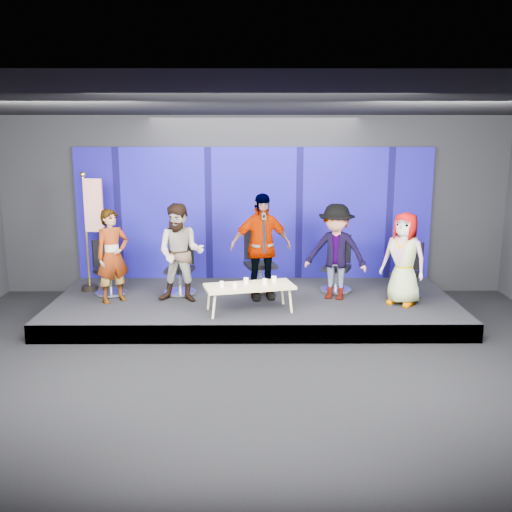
% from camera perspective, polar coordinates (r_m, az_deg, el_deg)
% --- Properties ---
extents(ground, '(10.00, 10.00, 0.00)m').
position_cam_1_polar(ground, '(7.90, -0.14, -11.39)').
color(ground, black).
rests_on(ground, ground).
extents(room_walls, '(10.02, 8.02, 3.51)m').
position_cam_1_polar(room_walls, '(7.27, -0.15, 6.44)').
color(room_walls, black).
rests_on(room_walls, ground).
extents(riser, '(7.00, 3.00, 0.30)m').
position_cam_1_polar(riser, '(10.19, -0.18, -4.99)').
color(riser, black).
rests_on(riser, ground).
extents(backdrop, '(7.00, 0.08, 2.60)m').
position_cam_1_polar(backdrop, '(11.30, -0.20, 4.25)').
color(backdrop, '#100865').
rests_on(backdrop, riser).
extents(chair_a, '(0.79, 0.79, 1.00)m').
position_cam_1_polar(chair_a, '(10.62, -14.49, -2.01)').
color(chair_a, silver).
rests_on(chair_a, riser).
extents(panelist_a, '(0.70, 0.67, 1.61)m').
position_cam_1_polar(panelist_a, '(10.03, -14.15, 0.00)').
color(panelist_a, black).
rests_on(panelist_a, riser).
extents(chair_b, '(0.65, 0.65, 1.05)m').
position_cam_1_polar(chair_b, '(10.42, -7.57, -1.88)').
color(chair_b, silver).
rests_on(chair_b, riser).
extents(panelist_b, '(0.89, 0.72, 1.70)m').
position_cam_1_polar(panelist_b, '(9.82, -7.54, 0.28)').
color(panelist_b, black).
rests_on(panelist_b, riser).
extents(chair_c, '(0.79, 0.79, 1.15)m').
position_cam_1_polar(chair_c, '(10.52, 0.36, -1.46)').
color(chair_c, silver).
rests_on(chair_c, riser).
extents(panelist_c, '(1.17, 0.72, 1.86)m').
position_cam_1_polar(panelist_c, '(9.90, 0.49, 0.95)').
color(panelist_c, black).
rests_on(panelist_c, riser).
extents(chair_d, '(0.74, 0.74, 1.04)m').
position_cam_1_polar(chair_d, '(10.60, 8.08, -1.69)').
color(chair_d, silver).
rests_on(chair_d, riser).
extents(panelist_d, '(1.23, 0.95, 1.68)m').
position_cam_1_polar(panelist_d, '(9.99, 7.98, 0.40)').
color(panelist_d, black).
rests_on(panelist_d, riser).
extents(chair_e, '(0.77, 0.77, 0.97)m').
position_cam_1_polar(chair_e, '(10.49, 14.86, -2.23)').
color(chair_e, silver).
rests_on(chair_e, riser).
extents(panelist_e, '(0.92, 0.87, 1.58)m').
position_cam_1_polar(panelist_e, '(9.91, 14.57, -0.27)').
color(panelist_e, black).
rests_on(panelist_e, riser).
extents(coffee_table, '(1.54, 0.93, 0.44)m').
position_cam_1_polar(coffee_table, '(9.28, -0.67, -3.14)').
color(coffee_table, tan).
rests_on(coffee_table, riser).
extents(mug_a, '(0.07, 0.07, 0.09)m').
position_cam_1_polar(mug_a, '(9.18, -3.45, -2.82)').
color(mug_a, white).
rests_on(mug_a, coffee_table).
extents(mug_b, '(0.07, 0.07, 0.08)m').
position_cam_1_polar(mug_b, '(9.10, -2.11, -2.95)').
color(mug_b, white).
rests_on(mug_b, coffee_table).
extents(mug_c, '(0.08, 0.08, 0.10)m').
position_cam_1_polar(mug_c, '(9.36, -1.00, -2.49)').
color(mug_c, white).
rests_on(mug_c, coffee_table).
extents(mug_d, '(0.08, 0.08, 0.10)m').
position_cam_1_polar(mug_d, '(9.30, 0.88, -2.58)').
color(mug_d, white).
rests_on(mug_d, coffee_table).
extents(mug_e, '(0.08, 0.08, 0.10)m').
position_cam_1_polar(mug_e, '(9.46, 1.81, -2.33)').
color(mug_e, white).
rests_on(mug_e, coffee_table).
extents(flag_stand, '(0.50, 0.29, 2.19)m').
position_cam_1_polar(flag_stand, '(10.76, -16.13, 2.61)').
color(flag_stand, black).
rests_on(flag_stand, riser).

